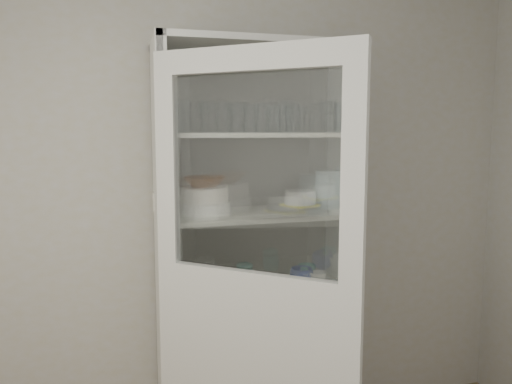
{
  "coord_description": "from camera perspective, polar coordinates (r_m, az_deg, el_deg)",
  "views": [
    {
      "loc": [
        -0.47,
        -1.14,
        1.67
      ],
      "look_at": [
        0.2,
        1.27,
        1.36
      ],
      "focal_mm": 35.0,
      "sensor_mm": 36.0,
      "label": 1
    }
  ],
  "objects": [
    {
      "name": "white_ramekin",
      "position": [
        2.6,
        5.07,
        -0.6
      ],
      "size": [
        0.18,
        0.18,
        0.07
      ],
      "primitive_type": "cylinder",
      "rotation": [
        0.0,
        0.0,
        0.09
      ],
      "color": "white",
      "rests_on": "yellow_trivet"
    },
    {
      "name": "cream_bowl",
      "position": [
        2.41,
        -5.9,
        -0.24
      ],
      "size": [
        0.3,
        0.3,
        0.07
      ],
      "primitive_type": "cylinder",
      "rotation": [
        0.0,
        0.0,
        -0.39
      ],
      "color": "white",
      "rests_on": "plate_stack_front"
    },
    {
      "name": "tumbler_9",
      "position": [
        2.5,
        -0.62,
        8.4
      ],
      "size": [
        0.09,
        0.09,
        0.14
      ],
      "primitive_type": "cylinder",
      "rotation": [
        0.0,
        0.0,
        0.37
      ],
      "color": "silver",
      "rests_on": "shelf_glass"
    },
    {
      "name": "yellow_trivet",
      "position": [
        2.61,
        5.06,
        -1.49
      ],
      "size": [
        0.19,
        0.19,
        0.01
      ],
      "primitive_type": "cube",
      "rotation": [
        0.0,
        0.0,
        0.35
      ],
      "color": "yellow",
      "rests_on": "glass_platter"
    },
    {
      "name": "tumbler_0",
      "position": [
        2.32,
        -8.27,
        8.55
      ],
      "size": [
        0.09,
        0.09,
        0.15
      ],
      "primitive_type": "cylinder",
      "rotation": [
        0.0,
        0.0,
        0.31
      ],
      "color": "silver",
      "rests_on": "shelf_glass"
    },
    {
      "name": "terracotta_bowl",
      "position": [
        2.41,
        -5.92,
        1.19
      ],
      "size": [
        0.25,
        0.25,
        0.05
      ],
      "primitive_type": "imported",
      "rotation": [
        0.0,
        0.0,
        -0.26
      ],
      "color": "brown",
      "rests_on": "cream_bowl"
    },
    {
      "name": "white_canister",
      "position": [
        2.55,
        -8.69,
        -10.14
      ],
      "size": [
        0.13,
        0.13,
        0.12
      ],
      "primitive_type": "cylinder",
      "rotation": [
        0.0,
        0.0,
        -0.32
      ],
      "color": "white",
      "rests_on": "shelf_mugs"
    },
    {
      "name": "wall_back",
      "position": [
        2.71,
        -5.35,
        -0.87
      ],
      "size": [
        3.6,
        0.02,
        2.6
      ],
      "primitive_type": "cube",
      "color": "#BFB89F",
      "rests_on": "ground"
    },
    {
      "name": "mug_teal",
      "position": [
        2.75,
        5.81,
        -9.17
      ],
      "size": [
        0.13,
        0.13,
        0.09
      ],
      "primitive_type": "imported",
      "rotation": [
        0.0,
        0.0,
        0.39
      ],
      "color": "teal",
      "rests_on": "shelf_mugs"
    },
    {
      "name": "glass_platter",
      "position": [
        2.61,
        5.05,
        -1.81
      ],
      "size": [
        0.38,
        0.38,
        0.02
      ],
      "primitive_type": "cylinder",
      "rotation": [
        0.0,
        0.0,
        -0.1
      ],
      "color": "silver",
      "rests_on": "shelf_plates"
    },
    {
      "name": "tumbler_2",
      "position": [
        2.35,
        0.78,
        8.5
      ],
      "size": [
        0.08,
        0.08,
        0.14
      ],
      "primitive_type": "cylinder",
      "rotation": [
        0.0,
        0.0,
        0.08
      ],
      "color": "silver",
      "rests_on": "shelf_glass"
    },
    {
      "name": "teal_jar",
      "position": [
        2.66,
        -1.32,
        -9.52
      ],
      "size": [
        0.09,
        0.09,
        0.11
      ],
      "color": "teal",
      "rests_on": "shelf_mugs"
    },
    {
      "name": "tumbler_7",
      "position": [
        2.45,
        -5.41,
        8.53
      ],
      "size": [
        0.08,
        0.08,
        0.15
      ],
      "primitive_type": "cylinder",
      "rotation": [
        0.0,
        0.0,
        0.11
      ],
      "color": "silver",
      "rests_on": "shelf_glass"
    },
    {
      "name": "tumbler_3",
      "position": [
        2.44,
        4.2,
        8.52
      ],
      "size": [
        0.07,
        0.07,
        0.15
      ],
      "primitive_type": "cylinder",
      "rotation": [
        0.0,
        0.0,
        0.01
      ],
      "color": "silver",
      "rests_on": "shelf_glass"
    },
    {
      "name": "tumbler_11",
      "position": [
        2.52,
        2.01,
        8.39
      ],
      "size": [
        0.09,
        0.09,
        0.14
      ],
      "primitive_type": "cylinder",
      "rotation": [
        0.0,
        0.0,
        -0.3
      ],
      "color": "silver",
      "rests_on": "shelf_glass"
    },
    {
      "name": "mug_blue",
      "position": [
        2.66,
        5.23,
        -9.64
      ],
      "size": [
        0.16,
        0.16,
        0.1
      ],
      "primitive_type": "imported",
      "rotation": [
        0.0,
        0.0,
        0.4
      ],
      "color": "#25429C",
      "rests_on": "shelf_mugs"
    },
    {
      "name": "tumbler_5",
      "position": [
        2.51,
        9.73,
        8.43
      ],
      "size": [
        0.09,
        0.09,
        0.15
      ],
      "primitive_type": "cylinder",
      "rotation": [
        0.0,
        0.0,
        0.2
      ],
      "color": "silver",
      "rests_on": "shelf_glass"
    },
    {
      "name": "goblet_3",
      "position": [
        2.73,
        7.95,
        8.71
      ],
      "size": [
        0.08,
        0.08,
        0.19
      ],
      "primitive_type": null,
      "color": "silver",
      "rests_on": "shelf_glass"
    },
    {
      "name": "tumbler_6",
      "position": [
        2.55,
        9.68,
        8.27
      ],
      "size": [
        0.07,
        0.07,
        0.14
      ],
      "primitive_type": "cylinder",
      "rotation": [
        0.0,
        0.0,
        0.03
      ],
      "color": "silver",
      "rests_on": "shelf_glass"
    },
    {
      "name": "pantry_cabinet",
      "position": [
        2.67,
        -0.36,
        -8.85
      ],
      "size": [
        1.0,
        0.45,
        2.1
      ],
      "color": "silver",
      "rests_on": "floor"
    },
    {
      "name": "tumbler_10",
      "position": [
        2.49,
        -2.12,
        8.49
      ],
      "size": [
        0.09,
        0.09,
        0.15
      ],
      "primitive_type": "cylinder",
      "rotation": [
        0.0,
        0.0,
        -0.35
      ],
      "color": "silver",
      "rests_on": "shelf_glass"
    },
    {
      "name": "goblet_2",
      "position": [
        2.64,
        3.69,
        8.85
      ],
      "size": [
        0.08,
        0.08,
        0.19
      ],
      "primitive_type": null,
      "color": "silver",
      "rests_on": "shelf_glass"
    },
    {
      "name": "tin_box",
      "position": [
        2.8,
        3.88,
        -17.9
      ],
      "size": [
        0.25,
        0.21,
        0.06
      ],
      "primitive_type": "cube",
      "rotation": [
        0.0,
        0.0,
        -0.35
      ],
      "color": "#B0B0B1",
      "rests_on": "shelf_bot"
    },
    {
      "name": "mug_white",
      "position": [
        2.64,
        7.1,
        -9.92
      ],
      "size": [
        0.09,
        0.09,
        0.08
      ],
      "primitive_type": "imported",
      "rotation": [
        0.0,
        0.0,
        0.04
      ],
      "color": "white",
      "rests_on": "shelf_mugs"
    },
    {
      "name": "tumbler_4",
      "position": [
        2.44,
        3.37,
        8.6
      ],
      "size": [
        0.1,
        0.1,
        0.15
      ],
      "primitive_type": "cylinder",
      "rotation": [
        0.0,
        0.0,
        -0.29
      ],
      "color": "silver",
      "rests_on": "shelf_glass"
    },
    {
      "name": "tumbler_8",
      "position": [
        2.42,
        -8.94,
        8.3
      ],
      "size": [
        0.08,
        0.08,
        0.13
      ],
      "primitive_type": "cylinder",
      "rotation": [
        0.0,
        0.0,
        0.14
      ],
      "color": "silver",
      "rests_on": "shelf_glass"
    },
    {
      "name": "measuring_cups",
      "position": [
        2.52,
        -4.79,
        -11.2
      ],
      "size": [
        0.11,
        0.11,
        0.04
      ],
      "primitive_type": "cylinder",
      "color": "#A9A9AC",
      "rests_on": "shelf_mugs"
    },
    {
      "name": "tumbler_12",
      "position": [
        2.52,
        5.01,
        8.2
      ],
      "size": [
        0.06,
        0.06,
        0.12
      ],
      "primitive_type": "cylinder",
      "color": "silver",
      "rests_on": "shelf_glass"
    },
    {
      "name": "goblet_1",
      "position": [
        2.6,
        -1.16,
        8.66
      ],
      "size": [
        0.07,
        0.07,
        0.17
      ],
      "primitive_type": null,
      "color": "silver",
      "rests_on": "shelf_glass"
    },
    {
      "name": "plate_stack_front",
      "position": [
        2.42,
        -5.88,
        -1.9
      ],
      "size": [
        0.25,
        0.25,
        0.07
      ],
      "primitive_type": "cylinder",
      "color": "white",
      "rests_on": "shelf_plates"
    },
    {
      "name": "tumbler_1",
      "position": [
        2.31,
        -3.79,
        8.46
      ],
      "size": [
        0.09,
        0.09,
        0.14
      ],
      "primitive_type": "cylinder",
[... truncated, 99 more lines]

